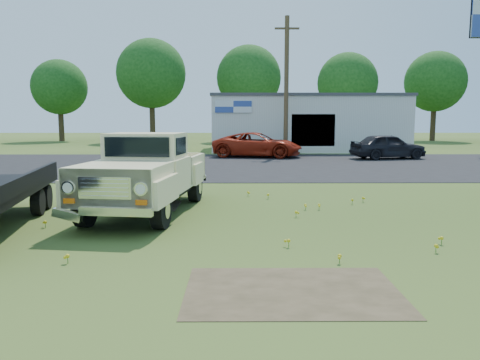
% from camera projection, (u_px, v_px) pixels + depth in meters
% --- Properties ---
extents(ground, '(140.00, 140.00, 0.00)m').
position_uv_depth(ground, '(202.00, 237.00, 9.53)').
color(ground, '#344A18').
rests_on(ground, ground).
extents(asphalt_lot, '(90.00, 14.00, 0.02)m').
position_uv_depth(asphalt_lot, '(223.00, 165.00, 24.40)').
color(asphalt_lot, black).
rests_on(asphalt_lot, ground).
extents(dirt_patch_a, '(3.00, 2.00, 0.01)m').
position_uv_depth(dirt_patch_a, '(292.00, 291.00, 6.57)').
color(dirt_patch_a, '#443A24').
rests_on(dirt_patch_a, ground).
extents(dirt_patch_b, '(2.20, 1.60, 0.01)m').
position_uv_depth(dirt_patch_b, '(139.00, 206.00, 12.99)').
color(dirt_patch_b, '#443A24').
rests_on(dirt_patch_b, ground).
extents(commercial_building, '(14.20, 8.20, 4.15)m').
position_uv_depth(commercial_building, '(305.00, 122.00, 36.06)').
color(commercial_building, silver).
rests_on(commercial_building, ground).
extents(utility_pole_mid, '(1.60, 0.30, 9.00)m').
position_uv_depth(utility_pole_mid, '(286.00, 85.00, 30.77)').
color(utility_pole_mid, '#422E1F').
rests_on(utility_pole_mid, ground).
extents(treeline_b, '(5.76, 5.76, 8.57)m').
position_uv_depth(treeline_b, '(59.00, 87.00, 49.31)').
color(treeline_b, '#392A19').
rests_on(treeline_b, ground).
extents(treeline_c, '(7.04, 7.04, 10.47)m').
position_uv_depth(treeline_c, '(151.00, 74.00, 47.72)').
color(treeline_c, '#392A19').
rests_on(treeline_c, ground).
extents(treeline_d, '(6.72, 6.72, 10.00)m').
position_uv_depth(treeline_d, '(249.00, 78.00, 48.83)').
color(treeline_d, '#392A19').
rests_on(treeline_d, ground).
extents(treeline_e, '(6.08, 6.08, 9.04)m').
position_uv_depth(treeline_e, '(347.00, 83.00, 47.50)').
color(treeline_e, '#392A19').
rests_on(treeline_e, ground).
extents(treeline_f, '(6.40, 6.40, 9.52)m').
position_uv_depth(treeline_f, '(435.00, 82.00, 50.00)').
color(treeline_f, '#392A19').
rests_on(treeline_f, ground).
extents(vintage_pickup_truck, '(2.91, 5.90, 2.06)m').
position_uv_depth(vintage_pickup_truck, '(147.00, 173.00, 11.93)').
color(vintage_pickup_truck, beige).
rests_on(vintage_pickup_truck, ground).
extents(red_pickup, '(5.89, 3.60, 1.53)m').
position_uv_depth(red_pickup, '(257.00, 145.00, 29.09)').
color(red_pickup, '#99200D').
rests_on(red_pickup, ground).
extents(dark_sedan, '(4.64, 2.56, 1.49)m').
position_uv_depth(dark_sedan, '(388.00, 147.00, 27.80)').
color(dark_sedan, black).
rests_on(dark_sedan, ground).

